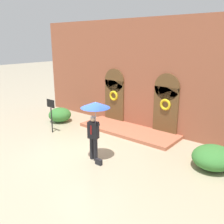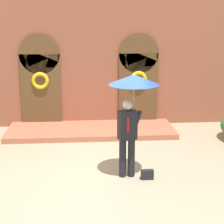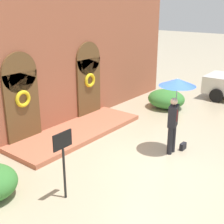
{
  "view_description": "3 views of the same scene",
  "coord_description": "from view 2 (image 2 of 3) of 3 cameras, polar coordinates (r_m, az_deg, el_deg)",
  "views": [
    {
      "loc": [
        6.97,
        -6.78,
        4.53
      ],
      "look_at": [
        0.04,
        1.7,
        1.38
      ],
      "focal_mm": 40.0,
      "sensor_mm": 36.0,
      "label": 1
    },
    {
      "loc": [
        -0.21,
        -8.23,
        3.59
      ],
      "look_at": [
        0.54,
        1.46,
        1.08
      ],
      "focal_mm": 60.0,
      "sensor_mm": 36.0,
      "label": 2
    },
    {
      "loc": [
        -7.34,
        -4.31,
        4.48
      ],
      "look_at": [
        0.33,
        1.72,
        1.03
      ],
      "focal_mm": 50.0,
      "sensor_mm": 36.0,
      "label": 3
    }
  ],
  "objects": [
    {
      "name": "building_facade",
      "position": [
        12.42,
        -3.5,
        10.25
      ],
      "size": [
        14.0,
        2.3,
        5.6
      ],
      "color": "#9E563D",
      "rests_on": "ground"
    },
    {
      "name": "handbag",
      "position": [
        8.59,
        5.39,
        -9.47
      ],
      "size": [
        0.28,
        0.12,
        0.22
      ],
      "primitive_type": "cube",
      "rotation": [
        0.0,
        0.0,
        -0.0
      ],
      "color": "black",
      "rests_on": "ground"
    },
    {
      "name": "ground_plane",
      "position": [
        8.98,
        -2.74,
        -9.09
      ],
      "size": [
        80.0,
        80.0,
        0.0
      ],
      "primitive_type": "plane",
      "color": "tan"
    },
    {
      "name": "person_with_umbrella",
      "position": [
        8.17,
        3.09,
        2.62
      ],
      "size": [
        1.1,
        1.1,
        2.36
      ],
      "color": "black",
      "rests_on": "ground"
    }
  ]
}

